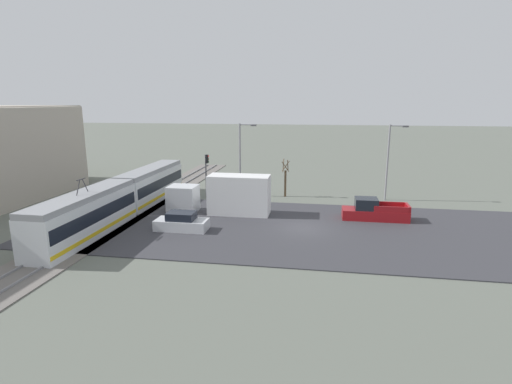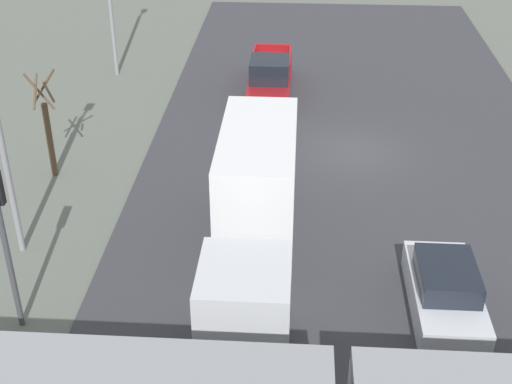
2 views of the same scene
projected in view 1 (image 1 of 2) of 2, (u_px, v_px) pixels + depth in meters
ground_plane at (303, 229)px, 33.61m from camera, size 320.00×320.00×0.00m
road_surface at (303, 229)px, 33.60m from camera, size 16.86×44.40×0.08m
rail_bed at (118, 219)px, 36.26m from camera, size 65.24×4.40×0.22m
light_rail_tram at (123, 198)px, 37.09m from camera, size 24.61×2.59×4.65m
box_truck at (225, 196)px, 37.81m from camera, size 2.41×9.76×3.70m
pickup_truck at (374, 211)px, 36.03m from camera, size 1.98×5.81×1.93m
sedan_car_0 at (182, 222)px, 33.07m from camera, size 1.86×4.33×1.52m
traffic_light_pole at (207, 170)px, 44.21m from camera, size 0.28×0.47×4.81m
street_tree at (285, 180)px, 44.82m from camera, size 1.01×0.84×4.25m
street_lamp_near_crossing at (242, 155)px, 44.50m from camera, size 0.36×1.95×8.16m
street_lamp_mid_block at (390, 157)px, 42.58m from camera, size 0.36×1.95×8.15m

